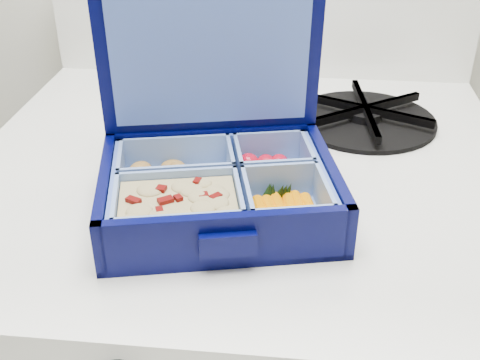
# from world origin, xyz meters

# --- Properties ---
(bento_box) EXTENTS (0.23, 0.20, 0.05)m
(bento_box) POSITION_xyz_m (0.43, 1.57, 0.88)
(bento_box) COLOR #010337
(bento_box) RESTS_ON stove
(burner_grate) EXTENTS (0.22, 0.22, 0.02)m
(burner_grate) POSITION_xyz_m (0.58, 1.78, 0.87)
(burner_grate) COLOR black
(burner_grate) RESTS_ON stove
(burner_grate_rear) EXTENTS (0.19, 0.19, 0.02)m
(burner_grate_rear) POSITION_xyz_m (0.32, 1.89, 0.87)
(burner_grate_rear) COLOR black
(burner_grate_rear) RESTS_ON stove
(fork) EXTENTS (0.10, 0.18, 0.01)m
(fork) POSITION_xyz_m (0.45, 1.72, 0.86)
(fork) COLOR silver
(fork) RESTS_ON stove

